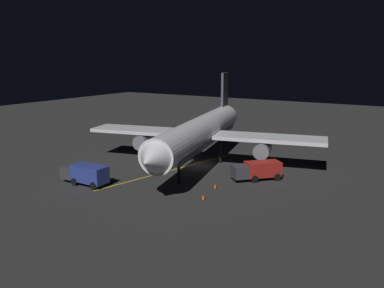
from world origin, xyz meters
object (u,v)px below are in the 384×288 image
at_px(baggage_truck, 86,174).
at_px(traffic_cone_far, 215,186).
at_px(ground_crew_worker, 106,175).
at_px(airliner, 201,132).
at_px(catering_truck, 258,170).
at_px(traffic_cone_near_left, 100,175).
at_px(traffic_cone_near_right, 203,197).
at_px(traffic_cone_under_wing, 144,169).

relative_size(baggage_truck, traffic_cone_far, 11.36).
bearing_deg(baggage_truck, ground_crew_worker, -125.56).
bearing_deg(airliner, baggage_truck, 64.47).
distance_m(catering_truck, traffic_cone_far, 6.52).
bearing_deg(baggage_truck, traffic_cone_far, -153.93).
bearing_deg(catering_truck, traffic_cone_near_left, 27.99).
bearing_deg(traffic_cone_near_right, traffic_cone_under_wing, -24.30).
relative_size(ground_crew_worker, traffic_cone_far, 3.16).
bearing_deg(ground_crew_worker, baggage_truck, 54.44).
bearing_deg(traffic_cone_far, baggage_truck, 26.07).
xyz_separation_m(ground_crew_worker, traffic_cone_near_left, (2.32, -1.19, -0.64)).
relative_size(baggage_truck, catering_truck, 1.07).
height_order(baggage_truck, traffic_cone_far, baggage_truck).
bearing_deg(traffic_cone_near_left, ground_crew_worker, 152.95).
distance_m(ground_crew_worker, traffic_cone_under_wing, 6.52).
height_order(catering_truck, traffic_cone_near_left, catering_truck).
height_order(airliner, traffic_cone_far, airliner).
xyz_separation_m(baggage_truck, traffic_cone_near_right, (-14.54, -2.81, -0.99)).
xyz_separation_m(traffic_cone_near_left, traffic_cone_far, (-14.77, -3.63, 0.00)).
bearing_deg(traffic_cone_near_left, airliner, -124.36).
distance_m(airliner, traffic_cone_under_wing, 9.32).
xyz_separation_m(traffic_cone_near_left, traffic_cone_near_right, (-15.46, 0.34, 0.00)).
bearing_deg(ground_crew_worker, traffic_cone_under_wing, -96.58).
height_order(airliner, baggage_truck, airliner).
height_order(catering_truck, traffic_cone_under_wing, catering_truck).
bearing_deg(ground_crew_worker, airliner, -113.84).
bearing_deg(ground_crew_worker, traffic_cone_near_right, -176.31).
height_order(traffic_cone_near_left, traffic_cone_near_right, same).
distance_m(ground_crew_worker, traffic_cone_near_right, 13.18).
distance_m(airliner, traffic_cone_near_right, 14.87).
bearing_deg(catering_truck, baggage_truck, 36.83).
height_order(baggage_truck, traffic_cone_near_right, baggage_truck).
xyz_separation_m(catering_truck, traffic_cone_under_wing, (14.60, 4.13, -0.93)).
bearing_deg(catering_truck, traffic_cone_far, 63.30).
relative_size(catering_truck, traffic_cone_under_wing, 10.58).
distance_m(baggage_truck, traffic_cone_near_left, 3.43).
bearing_deg(traffic_cone_near_right, ground_crew_worker, 3.69).
height_order(airliner, traffic_cone_near_right, airliner).
bearing_deg(catering_truck, airliner, -13.93).
xyz_separation_m(baggage_truck, traffic_cone_far, (-13.85, -6.78, -0.99)).
height_order(ground_crew_worker, traffic_cone_near_right, ground_crew_worker).
relative_size(airliner, traffic_cone_far, 67.81).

